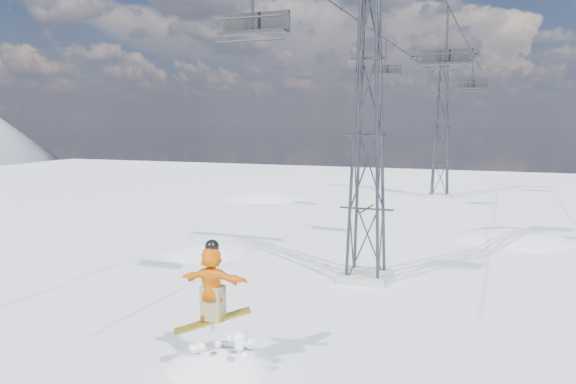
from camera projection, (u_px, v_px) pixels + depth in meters
name	position (u px, v px, depth m)	size (l,w,h in m)	color
ground	(260.00, 360.00, 14.17)	(120.00, 120.00, 0.00)	white
snow_terrain	(327.00, 361.00, 36.72)	(39.00, 37.00, 22.00)	white
lift_tower_near	(368.00, 136.00, 20.60)	(5.20, 1.80, 11.43)	#999999
lift_tower_far	(442.00, 128.00, 43.73)	(5.20, 1.80, 11.43)	#999999
haul_cables	(418.00, 32.00, 30.57)	(4.46, 51.00, 0.06)	black
lift_chair_near	(254.00, 25.00, 16.19)	(2.11, 0.61, 2.61)	black
lift_chair_mid	(446.00, 58.00, 24.05)	(2.18, 0.63, 2.70)	black
lift_chair_far	(386.00, 71.00, 33.69)	(1.83, 0.53, 2.26)	black
lift_chair_extra	(472.00, 85.00, 41.60)	(2.17, 0.63, 2.70)	black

